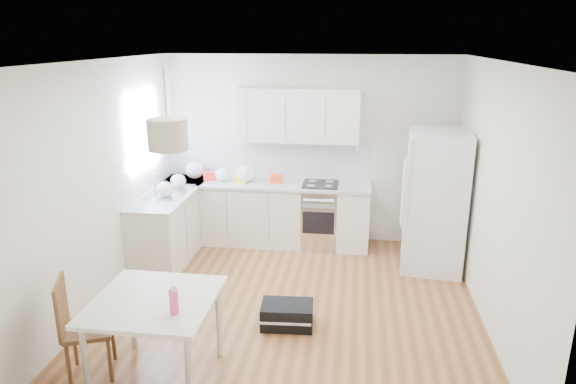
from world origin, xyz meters
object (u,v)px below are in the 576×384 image
object	(u,v)px
dining_table	(155,308)
dining_chair	(89,327)
gym_bag	(287,315)
refrigerator	(436,200)

from	to	relation	value
dining_table	dining_chair	distance (m)	0.68
dining_table	gym_bag	world-z (taller)	dining_table
refrigerator	dining_chair	xyz separation A→B (m)	(-3.33, -2.78, -0.43)
refrigerator	dining_chair	world-z (taller)	refrigerator
refrigerator	dining_table	world-z (taller)	refrigerator
refrigerator	gym_bag	size ratio (longest dim) A/B	3.35
dining_table	refrigerator	bearing A→B (deg)	46.41
refrigerator	gym_bag	xyz separation A→B (m)	(-1.70, -1.75, -0.78)
refrigerator	dining_table	xyz separation A→B (m)	(-2.70, -2.80, -0.19)
dining_chair	gym_bag	size ratio (longest dim) A/B	1.75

